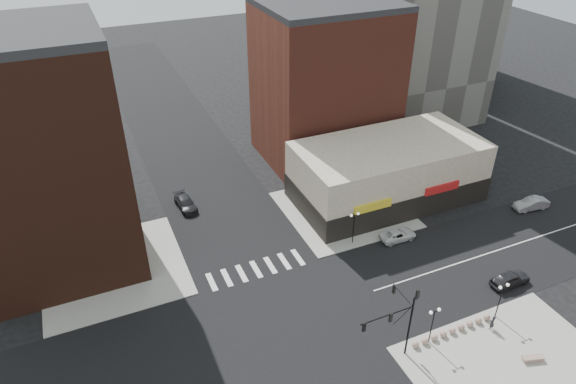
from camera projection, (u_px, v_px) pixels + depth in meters
ground at (287, 320)px, 50.44m from camera, size 240.00×240.00×0.00m
road_ew at (287, 320)px, 50.44m from camera, size 200.00×14.00×0.02m
road_ns at (287, 320)px, 50.43m from camera, size 14.00×200.00×0.02m
sidewalk_nw at (114, 269)px, 56.68m from camera, size 15.00×15.00×0.12m
sidewalk_ne at (344, 210)px, 66.54m from camera, size 15.00×15.00×0.12m
sidewalk_se at (517, 373)px, 45.04m from camera, size 18.00×14.00×0.12m
building_nw at (40, 163)px, 51.56m from camera, size 16.00×15.00×25.00m
building_ne_midrise at (325, 86)px, 73.79m from camera, size 18.00×15.00×22.00m
building_ne_row at (387, 176)px, 67.40m from camera, size 24.20×12.20×8.00m
traffic_signal at (400, 316)px, 44.19m from camera, size 5.59×3.09×7.77m
street_lamp_se_a at (434, 318)px, 46.24m from camera, size 1.22×0.32×4.16m
street_lamp_se_b at (502, 293)px, 48.96m from camera, size 1.22×0.32×4.16m
street_lamp_ne at (354, 220)px, 58.94m from camera, size 1.22×0.32×4.16m
bollard_row at (452, 330)px, 48.68m from camera, size 9.06×0.66×0.66m
white_suv at (398, 235)px, 61.03m from camera, size 4.50×2.16×1.24m
dark_sedan_east at (510, 279)px, 54.31m from camera, size 4.55×1.88×1.54m
silver_sedan at (531, 204)px, 66.40m from camera, size 4.80×2.20×1.53m
dark_sedan_north at (186, 203)px, 66.60m from camera, size 2.46×5.10×1.43m
pedestrian at (492, 323)px, 48.85m from camera, size 0.67×0.51×1.67m
stone_bench at (533, 358)px, 46.01m from camera, size 2.05×1.14×0.46m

